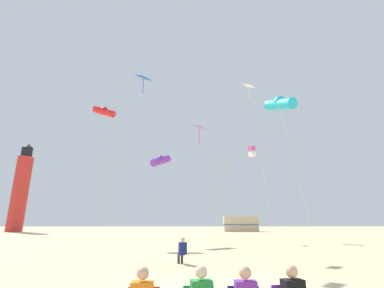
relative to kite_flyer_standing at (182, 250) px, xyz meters
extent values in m
sphere|color=#D8A87F|center=(-0.62, -8.50, 0.45)|extent=(0.20, 0.20, 0.20)
sphere|color=beige|center=(0.32, -8.41, 0.45)|extent=(0.20, 0.20, 0.20)
sphere|color=#D8A87F|center=(1.02, -8.49, 0.45)|extent=(0.20, 0.20, 0.20)
sphere|color=#D8A87F|center=(1.81, -8.41, 0.45)|extent=(0.20, 0.20, 0.20)
cube|color=navy|center=(0.02, -0.08, 0.07)|extent=(0.39, 0.31, 0.52)
sphere|color=#D8A87F|center=(0.02, -0.08, 0.45)|extent=(0.20, 0.20, 0.20)
cylinder|color=#2D2D38|center=(0.05, 0.12, -0.17)|extent=(0.23, 0.38, 0.13)
cylinder|color=#2D2D38|center=(0.00, 0.27, -0.40)|extent=(0.11, 0.11, 0.42)
cylinder|color=#2D2D38|center=(-0.11, 0.07, -0.17)|extent=(0.23, 0.38, 0.13)
cylinder|color=#2D2D38|center=(-0.15, 0.22, -0.40)|extent=(0.11, 0.11, 0.42)
cylinder|color=silver|center=(8.90, 15.89, 4.12)|extent=(1.11, 2.27, 9.48)
cube|color=#E54C8C|center=(7.77, 16.44, 9.21)|extent=(0.82, 0.82, 0.44)
cube|color=white|center=(7.77, 16.44, 8.51)|extent=(0.82, 0.82, 0.44)
cylinder|color=silver|center=(-3.61, 2.39, 4.91)|extent=(1.42, 1.92, 11.04)
cube|color=blue|center=(-2.66, 3.09, 10.43)|extent=(1.22, 1.22, 0.40)
cylinder|color=blue|center=(-2.66, 3.09, 9.78)|extent=(0.04, 0.04, 1.10)
cylinder|color=silver|center=(6.24, 1.38, 3.81)|extent=(1.63, 0.52, 8.85)
cylinder|color=#1EB2D1|center=(5.98, 2.19, 8.24)|extent=(1.42, 2.59, 1.48)
sphere|color=#1EB2D1|center=(5.98, 2.19, 8.39)|extent=(0.76, 0.76, 0.76)
cylinder|color=silver|center=(-2.78, 10.83, 3.05)|extent=(2.26, 1.42, 7.33)
cylinder|color=purple|center=(-2.08, 11.95, 6.72)|extent=(1.92, 2.49, 1.48)
sphere|color=purple|center=(-2.08, 11.95, 6.87)|extent=(0.76, 0.76, 0.76)
cylinder|color=silver|center=(6.27, 7.86, 6.10)|extent=(1.22, 0.96, 13.42)
cube|color=white|center=(5.79, 8.46, 12.81)|extent=(1.22, 1.22, 0.40)
cylinder|color=white|center=(5.79, 8.46, 12.16)|extent=(0.04, 0.04, 1.10)
cylinder|color=silver|center=(-7.11, 12.69, 5.71)|extent=(0.63, 1.97, 12.64)
cylinder|color=red|center=(-8.08, 13.00, 12.02)|extent=(2.59, 1.41, 1.48)
sphere|color=red|center=(-8.08, 13.00, 12.17)|extent=(0.76, 0.76, 0.76)
cylinder|color=silver|center=(1.86, 3.78, 3.43)|extent=(1.16, 1.59, 8.08)
cube|color=#D826A5|center=(1.08, 4.35, 7.46)|extent=(1.22, 1.22, 0.40)
cylinder|color=#D826A5|center=(1.08, 4.35, 6.81)|extent=(0.04, 0.04, 1.10)
cylinder|color=silver|center=(4.49, 13.32, 3.40)|extent=(2.35, 0.35, 8.03)
cube|color=#72D12D|center=(4.32, 14.49, 7.42)|extent=(1.22, 1.22, 0.40)
cylinder|color=#72D12D|center=(4.32, 14.49, 6.77)|extent=(0.04, 0.04, 1.10)
cylinder|color=red|center=(-30.78, 40.12, 6.39)|extent=(2.80, 2.80, 14.00)
cylinder|color=black|center=(-30.78, 40.12, 14.29)|extent=(2.00, 2.00, 1.80)
cone|color=black|center=(-30.78, 40.12, 15.69)|extent=(2.20, 2.20, 1.00)
cube|color=#C6B28C|center=(11.04, 40.45, 0.79)|extent=(6.49, 2.57, 2.80)
cube|color=#4C608C|center=(11.04, 40.45, 0.65)|extent=(6.53, 2.61, 0.24)
camera|label=1|loc=(0.00, -13.27, 1.24)|focal=25.62mm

